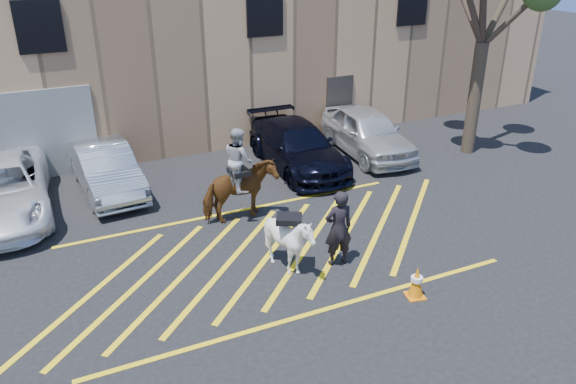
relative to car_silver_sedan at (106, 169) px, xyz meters
name	(u,v)px	position (x,y,z in m)	size (l,w,h in m)	color
ground	(264,248)	(2.93, -5.12, -0.71)	(90.00, 90.00, 0.00)	black
car_silver_sedan	(106,169)	(0.00, 0.00, 0.00)	(1.50, 4.30, 1.42)	#9298A0
car_blue_suv	(297,146)	(5.96, -0.66, 0.02)	(2.03, 4.99, 1.45)	black
car_white_suv	(367,132)	(8.70, -0.55, 0.08)	(1.86, 4.62, 1.58)	silver
handler	(338,228)	(4.21, -6.46, 0.22)	(0.68, 0.44, 1.86)	black
warehouse	(146,28)	(2.92, 6.87, 2.94)	(32.42, 10.20, 7.30)	tan
hatching_zone	(269,254)	(2.93, -5.42, -0.70)	(12.60, 5.12, 0.01)	yellow
mounted_bay	(240,184)	(2.94, -3.43, 0.33)	(2.02, 1.04, 2.58)	brown
saddled_white	(289,242)	(3.06, -6.26, 0.05)	(1.69, 1.76, 1.49)	white
traffic_cone	(416,282)	(5.07, -8.31, -0.34)	(0.45, 0.45, 0.73)	orange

